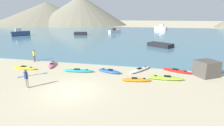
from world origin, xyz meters
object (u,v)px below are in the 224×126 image
Objects in this scene: kayak_on_sand_5 at (109,71)px; kayak_on_sand_6 at (136,80)px; kayak_on_sand_1 at (140,70)px; moored_boat_0 at (20,33)px; kayak_on_sand_2 at (79,71)px; shoreline_rock at (206,68)px; moored_boat_1 at (81,33)px; kayak_on_sand_0 at (25,68)px; kayak_on_sand_4 at (177,71)px; moored_boat_3 at (114,31)px; moored_boat_4 at (160,45)px; kayak_on_sand_3 at (52,65)px; moored_boat_2 at (161,28)px; kayak_on_sand_7 at (165,78)px; person_near_foreground at (26,77)px; person_near_waterline at (34,55)px; loose_paddle at (33,75)px.

kayak_on_sand_5 reaches higher than kayak_on_sand_6.
kayak_on_sand_1 is 43.98m from moored_boat_0.
shoreline_rock is at bearing 7.64° from kayak_on_sand_2.
kayak_on_sand_2 is 0.83× the size of moored_boat_1.
moored_boat_1 is (-14.08, 33.34, 0.37)m from kayak_on_sand_2.
moored_boat_1 is (-7.80, 33.73, 0.37)m from kayak_on_sand_0.
moored_boat_3 is (-15.58, 39.29, 0.48)m from kayak_on_sand_4.
kayak_on_sand_4 is at bearing -85.14° from moored_boat_4.
moored_boat_1 is (-10.04, 31.88, 0.37)m from kayak_on_sand_3.
kayak_on_sand_1 is 56.20m from moored_boat_2.
kayak_on_sand_7 reaches higher than kayak_on_sand_3.
moored_boat_2 is (0.01, 55.42, 0.72)m from kayak_on_sand_4.
person_near_foreground is at bearing -48.87° from kayak_on_sand_0.
moored_boat_2 is at bearing 83.14° from kayak_on_sand_5.
kayak_on_sand_4 is at bearing 3.98° from kayak_on_sand_3.
kayak_on_sand_7 is 40.68m from moored_boat_1.
kayak_on_sand_5 is at bearing -38.45° from moored_boat_0.
moored_boat_2 is 40.36m from moored_boat_4.
moored_boat_2 is (17.38, 55.18, -0.06)m from person_near_waterline.
moored_boat_2 is at bearing 88.16° from moored_boat_4.
moored_boat_0 is (-38.65, 27.13, 0.68)m from kayak_on_sand_7.
kayak_on_sand_1 is at bearing -170.39° from kayak_on_sand_4.
kayak_on_sand_5 is 9.57m from shoreline_rock.
kayak_on_sand_1 is 10.97m from person_near_foreground.
kayak_on_sand_4 is 0.66× the size of moored_boat_0.
moored_boat_3 is (-3.13, 46.62, -0.32)m from person_near_foreground.
moored_boat_4 is (14.30, -24.20, -0.19)m from moored_boat_3.
kayak_on_sand_2 is 0.67× the size of moored_boat_4.
moored_boat_0 is at bearing 141.98° from kayak_on_sand_6.
kayak_on_sand_1 is 6.55m from kayak_on_sand_2.
kayak_on_sand_6 is 1.74× the size of person_near_waterline.
kayak_on_sand_0 is 6.02m from person_near_foreground.
kayak_on_sand_1 is 1.06× the size of kayak_on_sand_3.
person_near_foreground is 0.32× the size of moored_boat_2.
moored_boat_2 is (3.80, 56.06, 0.69)m from kayak_on_sand_1.
person_near_waterline is 0.39× the size of moored_boat_1.
person_near_waterline is 20.00m from shoreline_rock.
kayak_on_sand_7 is (2.49, -2.09, 0.02)m from kayak_on_sand_1.
kayak_on_sand_3 is 33.43m from moored_boat_1.
kayak_on_sand_0 is 1.13× the size of kayak_on_sand_6.
moored_boat_0 reaches higher than person_near_foreground.
moored_boat_3 is 0.85× the size of moored_boat_4.
kayak_on_sand_1 reaches higher than kayak_on_sand_6.
loose_paddle is (-7.20, -2.61, -0.14)m from kayak_on_sand_5.
kayak_on_sand_1 reaches higher than kayak_on_sand_2.
kayak_on_sand_6 is at bearing -12.19° from kayak_on_sand_2.
kayak_on_sand_6 is at bearing 22.66° from person_near_foreground.
shoreline_rock is at bearing 24.93° from kayak_on_sand_6.
kayak_on_sand_2 is 5.49m from person_near_foreground.
moored_boat_3 reaches higher than kayak_on_sand_3.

